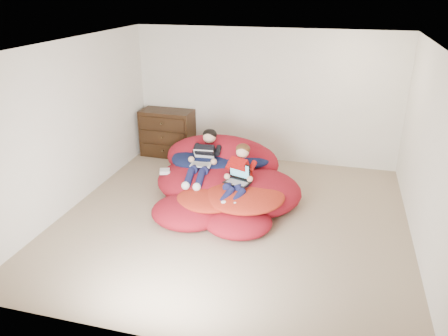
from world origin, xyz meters
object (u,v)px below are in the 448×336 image
Objects in this scene: laptop_white at (202,160)px; beanbag_pile at (223,182)px; older_boy at (204,156)px; dresser at (168,133)px; laptop_black at (238,177)px; younger_boy at (239,172)px.

beanbag_pile is at bearing 1.82° from laptop_white.
laptop_white is at bearing -90.00° from older_boy.
beanbag_pile is at bearing -44.93° from dresser.
laptop_white reaches higher than laptop_black.
beanbag_pile is 5.76× the size of laptop_black.
older_boy is 0.84m from laptop_black.
beanbag_pile reaches higher than laptop_black.
older_boy reaches higher than younger_boy.
beanbag_pile is 0.59m from younger_boy.
dresser reaches higher than beanbag_pile.
dresser is at bearing 134.19° from laptop_black.
younger_boy reaches higher than dresser.
laptop_black is (0.33, -0.39, 0.30)m from beanbag_pile.
younger_boy reaches higher than laptop_black.
laptop_white is (-0.34, -0.01, 0.35)m from beanbag_pile.
dresser is 1.94m from older_boy.
laptop_black is at bearing -45.81° from dresser.
younger_boy reaches higher than beanbag_pile.
older_boy reaches higher than beanbag_pile.
younger_boy reaches higher than laptop_white.
beanbag_pile is (1.58, -1.58, -0.19)m from dresser.
older_boy reaches higher than laptop_black.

